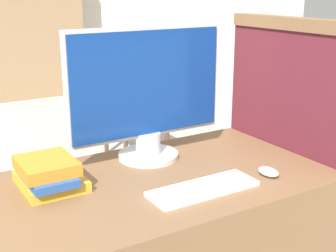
% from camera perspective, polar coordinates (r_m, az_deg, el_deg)
% --- Properties ---
extents(carrel_divider, '(0.07, 0.69, 1.28)m').
position_cam_1_polar(carrel_divider, '(2.07, 14.20, -5.02)').
color(carrel_divider, '#5B1E28').
rests_on(carrel_divider, ground_plane).
extents(monitor, '(0.65, 0.24, 0.51)m').
position_cam_1_polar(monitor, '(1.79, -2.54, 3.88)').
color(monitor, silver).
rests_on(monitor, desk).
extents(keyboard, '(0.38, 0.13, 0.02)m').
position_cam_1_polar(keyboard, '(1.57, 4.32, -7.62)').
color(keyboard, white).
rests_on(keyboard, desk).
extents(mouse, '(0.06, 0.09, 0.03)m').
position_cam_1_polar(mouse, '(1.73, 12.14, -5.48)').
color(mouse, silver).
rests_on(mouse, desk).
extents(book_stack, '(0.20, 0.27, 0.10)m').
position_cam_1_polar(book_stack, '(1.63, -14.40, -5.70)').
color(book_stack, gold).
rests_on(book_stack, desk).
extents(far_chair, '(0.44, 0.44, 0.97)m').
position_cam_1_polar(far_chair, '(3.93, -4.62, 3.85)').
color(far_chair, '#4C3323').
rests_on(far_chair, ground_plane).
extents(bookshelf_far, '(1.24, 0.32, 1.69)m').
position_cam_1_polar(bookshelf_far, '(6.29, -16.16, 11.08)').
color(bookshelf_far, '#9E7A56').
rests_on(bookshelf_far, ground_plane).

